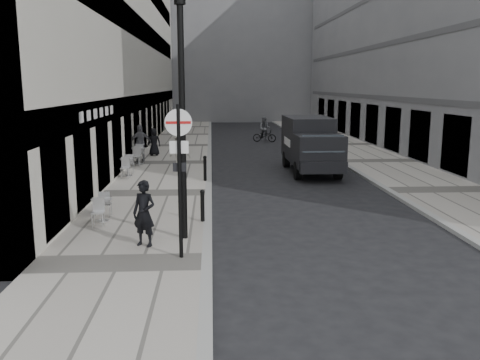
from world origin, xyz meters
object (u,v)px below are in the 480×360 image
object	(u,v)px
walking_man	(144,214)
cyclist	(265,132)
panel_van	(310,142)
sign_post	(179,161)
lamppost	(182,105)

from	to	relation	value
walking_man	cyclist	xyz separation A→B (m)	(5.57, 24.44, -0.24)
panel_van	sign_post	bearing A→B (deg)	-113.98
panel_van	cyclist	xyz separation A→B (m)	(-0.79, 13.17, -0.74)
sign_post	lamppost	xyz separation A→B (m)	(0.00, 1.54, 1.20)
walking_man	lamppost	distance (m)	2.89
lamppost	cyclist	distance (m)	24.43
sign_post	lamppost	size ratio (longest dim) A/B	0.57
lamppost	cyclist	world-z (taller)	lamppost
lamppost	panel_van	world-z (taller)	lamppost
sign_post	lamppost	distance (m)	1.95
walking_man	panel_van	size ratio (longest dim) A/B	0.30
walking_man	sign_post	xyz separation A→B (m)	(0.96, -0.92, 1.45)
panel_van	cyclist	bearing A→B (deg)	93.35
panel_van	cyclist	distance (m)	13.21
sign_post	panel_van	size ratio (longest dim) A/B	0.65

